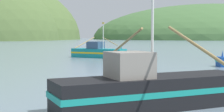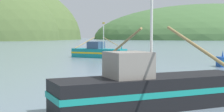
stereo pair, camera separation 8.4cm
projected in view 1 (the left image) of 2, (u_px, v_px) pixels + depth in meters
name	position (u px, v px, depth m)	size (l,w,h in m)	color
hill_far_center	(211.00, 39.00, 255.59)	(180.52, 144.42, 52.17)	#47703D
fishing_boat_black	(152.00, 89.00, 15.26)	(9.72, 11.57, 6.17)	black
fishing_boat_teal	(98.00, 52.00, 48.58)	(7.98, 9.79, 5.10)	#147F84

